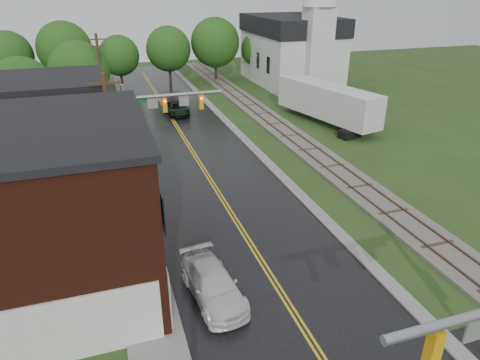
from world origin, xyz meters
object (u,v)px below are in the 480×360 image
church (295,43)px  pickup_white (213,285)px  semi_trailer (327,101)px  traffic_signal_far (155,113)px  utility_pole_c (101,76)px  utility_pole_b (112,143)px  tree_left_e (81,73)px  tree_left_c (24,91)px  suv_dark (176,109)px

church → pickup_white: bearing=-119.0°
church → semi_trailer: church is taller
traffic_signal_far → utility_pole_c: bearing=101.1°
utility_pole_b → semi_trailer: utility_pole_b is taller
church → traffic_signal_far: 35.59m
semi_trailer → tree_left_e: bearing=155.6°
traffic_signal_far → pickup_white: bearing=-89.0°
tree_left_c → semi_trailer: tree_left_c is taller
utility_pole_c → pickup_white: size_ratio=1.78×
tree_left_e → traffic_signal_far: bearing=-74.1°
church → suv_dark: size_ratio=4.06×
church → tree_left_e: size_ratio=2.45×
tree_left_e → utility_pole_b: bearing=-85.1°
utility_pole_c → suv_dark: size_ratio=1.83×
utility_pole_c → utility_pole_b: bearing=-90.0°
utility_pole_c → tree_left_e: size_ratio=1.10×
utility_pole_c → tree_left_c: utility_pole_c is taller
utility_pole_b → pickup_white: size_ratio=1.78×
tree_left_e → suv_dark: 10.82m
suv_dark → tree_left_c: bearing=-170.6°
tree_left_c → suv_dark: bearing=13.0°
utility_pole_c → suv_dark: bearing=-5.5°
suv_dark → pickup_white: (-4.00, -31.43, 0.05)m
utility_pole_b → suv_dark: size_ratio=1.83×
church → suv_dark: church is taller
tree_left_e → pickup_white: size_ratio=1.61×
utility_pole_b → semi_trailer: bearing=30.3°
pickup_white → utility_pole_b: bearing=103.3°
utility_pole_b → church: bearing=49.8°
utility_pole_c → tree_left_c: size_ratio=1.18×
tree_left_e → semi_trailer: bearing=-24.4°
church → suv_dark: 22.46m
suv_dark → semi_trailer: bearing=-33.5°
tree_left_c → pickup_white: (10.65, -28.06, -3.78)m
pickup_white → traffic_signal_far: bearing=84.8°
church → pickup_white: (-23.20, -41.89, -5.10)m
utility_pole_c → tree_left_c: (-7.05, -4.10, -0.21)m
traffic_signal_far → utility_pole_b: size_ratio=0.82×
traffic_signal_far → tree_left_c: (-10.38, 12.90, -0.46)m
utility_pole_b → tree_left_c: size_ratio=1.18×
traffic_signal_far → suv_dark: 17.36m
traffic_signal_far → utility_pole_b: utility_pole_b is taller
pickup_white → utility_pole_c: bearing=90.2°
traffic_signal_far → tree_left_e: 19.65m
church → semi_trailer: 19.68m
tree_left_e → suv_dark: size_ratio=1.66×
tree_left_e → suv_dark: bearing=-15.2°
tree_left_c → semi_trailer: size_ratio=0.57×
utility_pole_b → semi_trailer: size_ratio=0.67×
semi_trailer → utility_pole_c: bearing=157.7°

